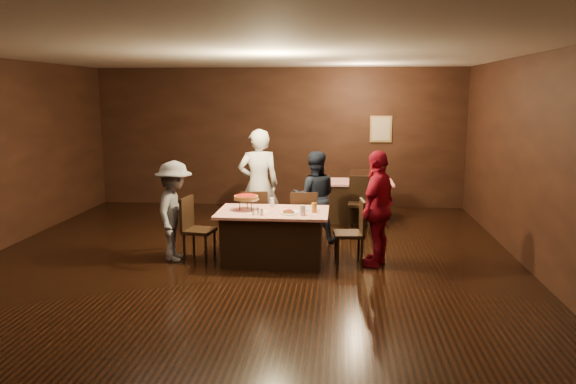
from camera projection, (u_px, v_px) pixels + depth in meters
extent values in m
plane|color=black|center=(239.00, 277.00, 7.58)|extent=(10.00, 10.00, 0.00)
cube|color=silver|center=(235.00, 49.00, 7.06)|extent=(8.00, 10.00, 0.04)
cube|color=black|center=(279.00, 138.00, 12.22)|extent=(8.00, 0.04, 3.00)
cube|color=black|center=(27.00, 317.00, 2.42)|extent=(8.00, 0.04, 3.00)
cube|color=black|center=(555.00, 171.00, 6.96)|extent=(0.04, 10.00, 3.00)
cube|color=tan|center=(381.00, 129.00, 11.96)|extent=(0.46, 0.03, 0.56)
cube|color=beige|center=(381.00, 129.00, 11.94)|extent=(0.38, 0.01, 0.48)
cube|color=#AB1E0B|center=(273.00, 237.00, 8.19)|extent=(1.60, 1.00, 0.77)
cube|color=#AA0B1D|center=(359.00, 201.00, 10.93)|extent=(1.30, 0.90, 0.77)
cube|color=black|center=(254.00, 219.00, 8.95)|extent=(0.50, 0.50, 0.95)
cube|color=black|center=(304.00, 220.00, 8.88)|extent=(0.45, 0.45, 0.95)
cube|color=black|center=(199.00, 229.00, 8.28)|extent=(0.48, 0.48, 0.95)
cube|color=black|center=(349.00, 232.00, 8.08)|extent=(0.46, 0.46, 0.95)
cube|color=black|center=(360.00, 203.00, 10.23)|extent=(0.44, 0.44, 0.95)
cube|color=black|center=(358.00, 191.00, 11.51)|extent=(0.48, 0.48, 0.95)
imported|color=silver|center=(259.00, 185.00, 9.41)|extent=(0.78, 0.62, 1.87)
imported|color=black|center=(314.00, 197.00, 9.25)|extent=(0.79, 0.65, 1.53)
imported|color=slate|center=(175.00, 211.00, 8.26)|extent=(0.56, 0.96, 1.48)
imported|color=maroon|center=(378.00, 208.00, 7.99)|extent=(0.78, 1.06, 1.67)
cylinder|color=black|center=(247.00, 203.00, 8.30)|extent=(0.01, 0.01, 0.15)
cylinder|color=black|center=(240.00, 205.00, 8.16)|extent=(0.01, 0.01, 0.15)
cylinder|color=black|center=(252.00, 206.00, 8.14)|extent=(0.01, 0.01, 0.15)
cylinder|color=silver|center=(246.00, 199.00, 8.19)|extent=(0.38, 0.38, 0.01)
cylinder|color=#B27233|center=(246.00, 197.00, 8.18)|extent=(0.35, 0.35, 0.05)
cylinder|color=#A5140C|center=(246.00, 195.00, 8.18)|extent=(0.30, 0.30, 0.01)
cylinder|color=white|center=(289.00, 213.00, 7.93)|extent=(0.25, 0.25, 0.01)
cylinder|color=#B27233|center=(289.00, 212.00, 7.92)|extent=(0.18, 0.18, 0.04)
cylinder|color=#A5140C|center=(289.00, 210.00, 7.92)|extent=(0.14, 0.14, 0.01)
cylinder|color=white|center=(311.00, 209.00, 8.22)|extent=(0.25, 0.25, 0.01)
cylinder|color=silver|center=(303.00, 210.00, 7.83)|extent=(0.08, 0.08, 0.14)
cylinder|color=#BF7F26|center=(314.00, 208.00, 8.01)|extent=(0.08, 0.08, 0.14)
cylinder|color=silver|center=(272.00, 202.00, 8.41)|extent=(0.08, 0.08, 0.14)
cylinder|color=silver|center=(258.00, 212.00, 7.89)|extent=(0.04, 0.04, 0.08)
cylinder|color=silver|center=(258.00, 208.00, 7.88)|extent=(0.05, 0.05, 0.02)
cylinder|color=silver|center=(262.00, 212.00, 7.84)|extent=(0.04, 0.04, 0.08)
cylinder|color=silver|center=(262.00, 209.00, 7.83)|extent=(0.05, 0.05, 0.02)
cylinder|color=silver|center=(253.00, 212.00, 7.85)|extent=(0.04, 0.04, 0.08)
cylinder|color=silver|center=(253.00, 209.00, 7.84)|extent=(0.05, 0.05, 0.02)
cube|color=white|center=(294.00, 211.00, 8.10)|extent=(0.19, 0.19, 0.01)
cube|color=white|center=(262.00, 211.00, 8.09)|extent=(0.21, 0.21, 0.01)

